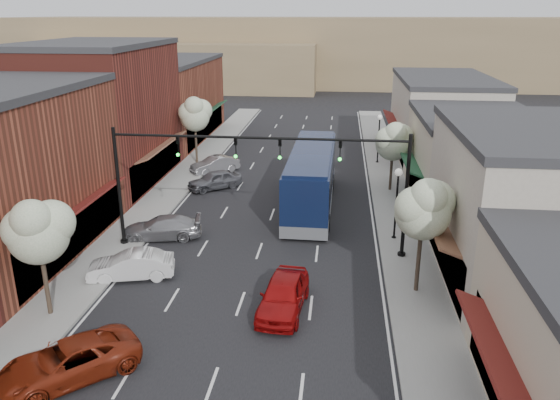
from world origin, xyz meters
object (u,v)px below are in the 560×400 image
(signal_mast_right, at_px, (362,177))
(parked_car_d, at_px, (215,180))
(parked_car_a, at_px, (69,361))
(red_hatchback, at_px, (283,295))
(coach_bus, at_px, (311,177))
(lamp_post_near, at_px, (397,192))
(parked_car_b, at_px, (131,265))
(tree_left_near, at_px, (38,229))
(tree_right_far, at_px, (394,140))
(parked_car_e, at_px, (215,165))
(parked_car_c, at_px, (162,228))
(signal_mast_left, at_px, (158,170))
(tree_left_far, at_px, (195,113))
(tree_right_near, at_px, (424,207))
(lamp_post_far, at_px, (379,131))

(signal_mast_right, bearing_deg, parked_car_d, 133.91)
(parked_car_a, bearing_deg, red_hatchback, 84.94)
(coach_bus, bearing_deg, lamp_post_near, -45.51)
(signal_mast_right, distance_m, parked_car_d, 15.94)
(red_hatchback, height_order, parked_car_b, red_hatchback)
(signal_mast_right, height_order, tree_left_near, signal_mast_right)
(tree_right_far, bearing_deg, tree_left_near, -129.69)
(lamp_post_near, bearing_deg, parked_car_e, 136.64)
(parked_car_c, bearing_deg, coach_bus, 117.58)
(red_hatchback, xyz_separation_m, parked_car_c, (-8.14, 7.58, -0.13))
(signal_mast_left, bearing_deg, signal_mast_right, 0.00)
(parked_car_c, bearing_deg, red_hatchback, 36.24)
(tree_left_far, relative_size, parked_car_e, 1.48)
(signal_mast_left, relative_size, tree_right_near, 1.38)
(tree_left_near, bearing_deg, parked_car_a, -54.04)
(parked_car_e, bearing_deg, coach_bus, 9.54)
(tree_right_far, distance_m, parked_car_b, 21.72)
(lamp_post_far, xyz_separation_m, parked_car_a, (-13.13, -32.09, -2.29))
(signal_mast_right, xyz_separation_m, tree_left_far, (-13.87, 17.95, -0.02))
(lamp_post_far, xyz_separation_m, parked_car_b, (-13.80, -24.03, -2.29))
(signal_mast_right, relative_size, red_hatchback, 1.73)
(parked_car_c, relative_size, parked_car_e, 1.14)
(lamp_post_near, relative_size, parked_car_a, 0.87)
(lamp_post_far, distance_m, parked_car_b, 27.81)
(tree_right_far, relative_size, red_hatchback, 1.14)
(tree_right_far, bearing_deg, parked_car_c, -143.36)
(tree_right_near, relative_size, lamp_post_near, 1.34)
(tree_left_near, xyz_separation_m, parked_car_b, (2.25, 4.02, -3.51))
(lamp_post_near, distance_m, lamp_post_far, 17.50)
(signal_mast_left, xyz_separation_m, tree_right_near, (13.97, -4.05, -0.17))
(red_hatchback, distance_m, parked_car_b, 8.40)
(parked_car_b, bearing_deg, signal_mast_left, 160.28)
(tree_left_near, xyz_separation_m, coach_bus, (10.76, 16.07, -2.13))
(tree_right_near, xyz_separation_m, tree_right_far, (0.00, 16.00, -0.46))
(signal_mast_right, xyz_separation_m, parked_car_b, (-11.62, -4.03, -3.91))
(parked_car_c, bearing_deg, tree_right_near, 59.13)
(coach_bus, bearing_deg, tree_right_near, -63.52)
(parked_car_b, height_order, parked_car_e, parked_car_b)
(tree_right_far, height_order, coach_bus, tree_right_far)
(lamp_post_far, bearing_deg, coach_bus, -113.83)
(tree_left_far, relative_size, coach_bus, 0.46)
(signal_mast_left, xyz_separation_m, parked_car_d, (0.53, 11.13, -3.91))
(signal_mast_left, height_order, tree_left_far, signal_mast_left)
(tree_left_far, distance_m, coach_bus, 14.85)
(parked_car_b, bearing_deg, red_hatchback, 59.49)
(tree_right_near, relative_size, parked_car_b, 1.38)
(tree_left_near, xyz_separation_m, parked_car_e, (2.15, 23.69, -3.54))
(signal_mast_right, xyz_separation_m, tree_right_far, (2.73, 11.95, -0.63))
(coach_bus, distance_m, parked_car_c, 11.05)
(parked_car_d, bearing_deg, lamp_post_far, 85.81)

